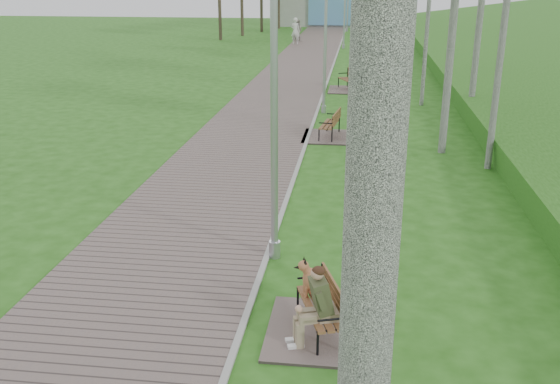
% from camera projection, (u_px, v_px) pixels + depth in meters
% --- Properties ---
extents(ground, '(120.00, 120.00, 0.00)m').
position_uv_depth(ground, '(273.00, 239.00, 11.78)').
color(ground, '#235513').
rests_on(ground, ground).
extents(walkway, '(3.50, 67.00, 0.04)m').
position_uv_depth(walkway, '(297.00, 70.00, 32.09)').
color(walkway, '#6C5C57').
rests_on(walkway, ground).
extents(kerb, '(0.10, 67.00, 0.05)m').
position_uv_depth(kerb, '(331.00, 70.00, 31.88)').
color(kerb, '#999993').
rests_on(kerb, ground).
extents(building_north, '(10.00, 5.20, 4.00)m').
position_uv_depth(building_north, '(332.00, 3.00, 58.97)').
color(building_north, '#9E9E99').
rests_on(building_north, ground).
extents(bench_main, '(1.54, 1.71, 1.34)m').
position_uv_depth(bench_main, '(317.00, 310.00, 8.58)').
color(bench_main, '#6C5C57').
rests_on(bench_main, ground).
extents(bench_second, '(1.66, 1.85, 1.02)m').
position_uv_depth(bench_second, '(330.00, 131.00, 18.97)').
color(bench_second, '#6C5C57').
rests_on(bench_second, ground).
extents(bench_third, '(1.78, 1.98, 1.09)m').
position_uv_depth(bench_third, '(349.00, 86.00, 26.56)').
color(bench_third, '#6C5C57').
rests_on(bench_third, ground).
extents(lamp_post_near, '(0.20, 0.20, 5.28)m').
position_uv_depth(lamp_post_near, '(274.00, 120.00, 10.21)').
color(lamp_post_near, '#A2A5AA').
rests_on(lamp_post_near, ground).
extents(lamp_post_second, '(0.17, 0.17, 4.50)m').
position_uv_depth(lamp_post_second, '(325.00, 53.00, 21.66)').
color(lamp_post_second, '#A2A5AA').
rests_on(lamp_post_second, ground).
extents(lamp_post_third, '(0.20, 0.20, 5.07)m').
position_uv_depth(lamp_post_third, '(345.00, 11.00, 40.53)').
color(lamp_post_third, '#A2A5AA').
rests_on(lamp_post_third, ground).
extents(lamp_post_far, '(0.19, 0.19, 4.96)m').
position_uv_depth(lamp_post_far, '(348.00, 3.00, 52.55)').
color(lamp_post_far, '#A2A5AA').
rests_on(lamp_post_far, ground).
extents(pedestrian_near, '(0.77, 0.62, 1.82)m').
position_uv_depth(pedestrian_near, '(295.00, 31.00, 43.37)').
color(pedestrian_near, white).
rests_on(pedestrian_near, ground).
extents(pedestrian_far, '(0.89, 0.77, 1.55)m').
position_uv_depth(pedestrian_far, '(297.00, 31.00, 45.20)').
color(pedestrian_far, gray).
rests_on(pedestrian_far, ground).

